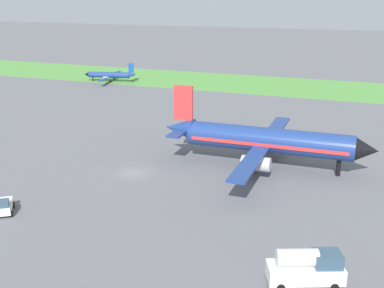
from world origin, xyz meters
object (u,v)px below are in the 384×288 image
airplane_taxiing_turboprop (110,75)px  pushback_tug_midfield (3,206)px  airplane_midfield_jet (265,140)px  fuel_truck_near_gate (307,267)px

airplane_taxiing_turboprop → pushback_tug_midfield: 85.89m
airplane_taxiing_turboprop → pushback_tug_midfield: size_ratio=4.48×
pushback_tug_midfield → airplane_midfield_jet: bearing=101.0°
fuel_truck_near_gate → pushback_tug_midfield: bearing=155.3°
fuel_truck_near_gate → pushback_tug_midfield: size_ratio=1.75×
airplane_taxiing_turboprop → fuel_truck_near_gate: bearing=116.9°
airplane_taxiing_turboprop → fuel_truck_near_gate: airplane_taxiing_turboprop is taller
fuel_truck_near_gate → pushback_tug_midfield: fuel_truck_near_gate is taller
airplane_taxiing_turboprop → fuel_truck_near_gate: 105.02m
airplane_taxiing_turboprop → airplane_midfield_jet: (56.98, -53.27, 2.03)m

